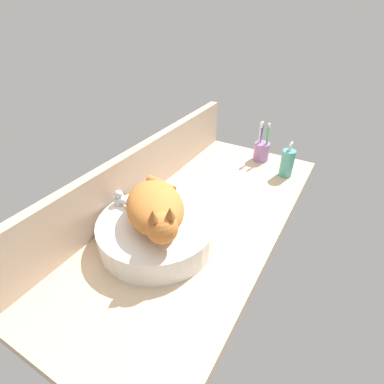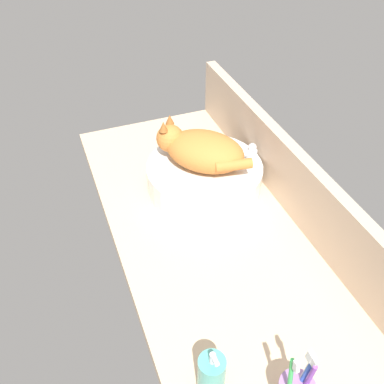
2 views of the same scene
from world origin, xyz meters
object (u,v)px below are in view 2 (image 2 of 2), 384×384
at_px(sink_basin, 204,176).
at_px(cat, 201,150).
at_px(faucet, 248,160).
at_px(soap_dispenser, 211,376).

height_order(sink_basin, cat, cat).
bearing_deg(sink_basin, cat, -131.22).
distance_m(cat, faucet, 0.17).
xyz_separation_m(cat, soap_dispenser, (0.63, -0.23, -0.08)).
xyz_separation_m(sink_basin, cat, (-0.01, -0.01, 0.10)).
xyz_separation_m(cat, faucet, (0.02, 0.16, -0.07)).
relative_size(sink_basin, soap_dispenser, 2.44).
bearing_deg(cat, faucet, 82.19).
relative_size(cat, soap_dispenser, 1.96).
height_order(sink_basin, soap_dispenser, soap_dispenser).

